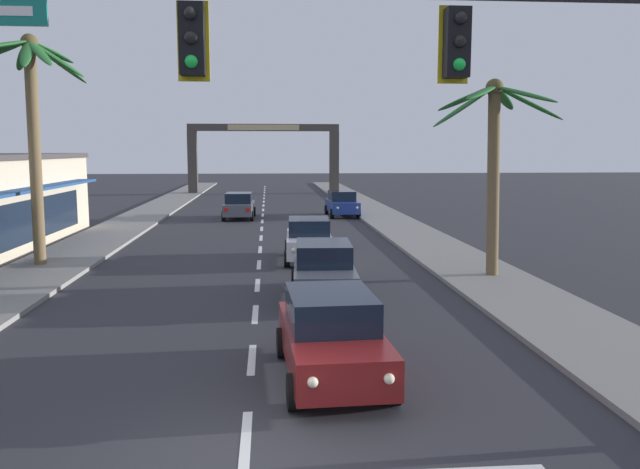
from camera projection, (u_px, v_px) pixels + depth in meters
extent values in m
plane|color=#2D2D33|center=(244.00, 463.00, 9.09)|extent=(220.00, 220.00, 0.00)
cube|color=gray|center=(430.00, 245.00, 29.47)|extent=(3.20, 110.00, 0.14)
cube|color=gray|center=(83.00, 249.00, 28.22)|extent=(3.20, 110.00, 0.14)
cube|color=silver|center=(246.00, 438.00, 9.88)|extent=(0.16, 2.00, 0.01)
cube|color=silver|center=(252.00, 359.00, 13.59)|extent=(0.16, 2.00, 0.01)
cube|color=silver|center=(255.00, 314.00, 17.30)|extent=(0.16, 2.00, 0.01)
cube|color=silver|center=(257.00, 285.00, 21.02)|extent=(0.16, 2.00, 0.01)
cube|color=silver|center=(259.00, 265.00, 24.73)|extent=(0.16, 2.00, 0.01)
cube|color=silver|center=(260.00, 250.00, 28.44)|extent=(0.16, 2.00, 0.01)
cube|color=silver|center=(261.00, 238.00, 32.16)|extent=(0.16, 2.00, 0.01)
cube|color=silver|center=(262.00, 229.00, 35.87)|extent=(0.16, 2.00, 0.01)
cube|color=silver|center=(262.00, 221.00, 39.58)|extent=(0.16, 2.00, 0.01)
cube|color=silver|center=(263.00, 215.00, 43.30)|extent=(0.16, 2.00, 0.01)
cube|color=silver|center=(263.00, 210.00, 47.01)|extent=(0.16, 2.00, 0.01)
cube|color=silver|center=(263.00, 205.00, 50.72)|extent=(0.16, 2.00, 0.01)
cube|color=silver|center=(264.00, 202.00, 54.44)|extent=(0.16, 2.00, 0.01)
cube|color=silver|center=(264.00, 198.00, 58.15)|extent=(0.16, 2.00, 0.01)
cube|color=silver|center=(264.00, 195.00, 61.86)|extent=(0.16, 2.00, 0.01)
cube|color=silver|center=(264.00, 193.00, 65.58)|extent=(0.16, 2.00, 0.01)
cube|color=silver|center=(265.00, 190.00, 69.29)|extent=(0.16, 2.00, 0.01)
cube|color=silver|center=(265.00, 188.00, 73.00)|extent=(0.16, 2.00, 0.01)
cube|color=silver|center=(265.00, 186.00, 76.72)|extent=(0.16, 2.00, 0.01)
cube|color=black|center=(457.00, 43.00, 8.62)|extent=(0.32, 0.26, 0.92)
sphere|color=black|center=(461.00, 18.00, 8.45)|extent=(0.17, 0.17, 0.17)
sphere|color=black|center=(460.00, 41.00, 8.49)|extent=(0.17, 0.17, 0.17)
sphere|color=#1EE54C|center=(459.00, 64.00, 8.53)|extent=(0.17, 0.17, 0.17)
cube|color=yellow|center=(453.00, 45.00, 8.79)|extent=(0.42, 0.03, 1.04)
cube|color=black|center=(192.00, 39.00, 8.34)|extent=(0.32, 0.26, 0.92)
sphere|color=black|center=(190.00, 13.00, 8.16)|extent=(0.17, 0.17, 0.17)
sphere|color=black|center=(191.00, 38.00, 8.20)|extent=(0.17, 0.17, 0.17)
sphere|color=#1EE54C|center=(191.00, 62.00, 8.24)|extent=(0.17, 0.17, 0.17)
cube|color=yellow|center=(193.00, 41.00, 8.50)|extent=(0.42, 0.03, 1.04)
cube|color=maroon|center=(332.00, 345.00, 12.37)|extent=(1.96, 4.38, 0.72)
cube|color=black|center=(331.00, 308.00, 12.43)|extent=(1.70, 2.27, 0.64)
cylinder|color=black|center=(392.00, 387.00, 11.13)|extent=(0.25, 0.65, 0.64)
cylinder|color=black|center=(294.00, 392.00, 10.91)|extent=(0.25, 0.65, 0.64)
cylinder|color=black|center=(361.00, 340.00, 13.92)|extent=(0.25, 0.65, 0.64)
cylinder|color=black|center=(282.00, 343.00, 13.70)|extent=(0.25, 0.65, 0.64)
sphere|color=#F9EFC6|center=(389.00, 379.00, 10.30)|extent=(0.18, 0.18, 0.18)
sphere|color=#F9EFC6|center=(313.00, 382.00, 10.15)|extent=(0.18, 0.18, 0.18)
cube|color=red|center=(347.00, 311.00, 14.56)|extent=(0.24, 0.07, 0.20)
cube|color=red|center=(289.00, 313.00, 14.40)|extent=(0.24, 0.07, 0.20)
cube|color=#4C515B|center=(324.00, 276.00, 19.00)|extent=(1.96, 4.38, 0.72)
cube|color=black|center=(324.00, 253.00, 19.06)|extent=(1.70, 2.27, 0.64)
cylinder|color=black|center=(357.00, 299.00, 17.68)|extent=(0.25, 0.65, 0.64)
cylinder|color=black|center=(295.00, 300.00, 17.62)|extent=(0.25, 0.65, 0.64)
cylinder|color=black|center=(349.00, 279.00, 20.49)|extent=(0.25, 0.65, 0.64)
cylinder|color=black|center=(295.00, 279.00, 20.43)|extent=(0.25, 0.65, 0.64)
sphere|color=#F9EFC6|center=(350.00, 289.00, 16.87)|extent=(0.18, 0.18, 0.18)
sphere|color=#F9EFC6|center=(303.00, 290.00, 16.82)|extent=(0.18, 0.18, 0.18)
cube|color=red|center=(341.00, 260.00, 21.15)|extent=(0.24, 0.07, 0.20)
cube|color=red|center=(301.00, 261.00, 21.11)|extent=(0.24, 0.07, 0.20)
cube|color=silver|center=(309.00, 244.00, 25.61)|extent=(1.93, 4.36, 0.72)
cube|color=black|center=(309.00, 226.00, 25.66)|extent=(1.68, 2.26, 0.64)
cylinder|color=black|center=(333.00, 258.00, 24.28)|extent=(0.24, 0.65, 0.64)
cylinder|color=black|center=(287.00, 259.00, 24.21)|extent=(0.24, 0.65, 0.64)
cylinder|color=black|center=(328.00, 247.00, 27.10)|extent=(0.24, 0.65, 0.64)
cylinder|color=black|center=(288.00, 247.00, 27.02)|extent=(0.24, 0.65, 0.64)
sphere|color=#F9EFC6|center=(327.00, 250.00, 23.47)|extent=(0.18, 0.18, 0.18)
sphere|color=#F9EFC6|center=(293.00, 250.00, 23.42)|extent=(0.18, 0.18, 0.18)
cube|color=red|center=(323.00, 234.00, 27.76)|extent=(0.24, 0.07, 0.20)
cube|color=red|center=(292.00, 234.00, 27.70)|extent=(0.24, 0.07, 0.20)
cube|color=#4C515B|center=(239.00, 208.00, 40.99)|extent=(1.87, 4.34, 0.72)
cube|color=black|center=(239.00, 198.00, 40.75)|extent=(1.65, 2.24, 0.64)
cylinder|color=black|center=(228.00, 212.00, 42.40)|extent=(0.24, 0.65, 0.64)
cylinder|color=black|center=(254.00, 212.00, 42.49)|extent=(0.24, 0.65, 0.64)
cylinder|color=black|center=(224.00, 216.00, 39.59)|extent=(0.24, 0.65, 0.64)
cylinder|color=black|center=(252.00, 216.00, 39.68)|extent=(0.24, 0.65, 0.64)
sphere|color=#B2B2AD|center=(232.00, 204.00, 43.10)|extent=(0.18, 0.18, 0.18)
sphere|color=#B2B2AD|center=(251.00, 204.00, 43.16)|extent=(0.18, 0.18, 0.18)
cube|color=red|center=(226.00, 210.00, 38.81)|extent=(0.24, 0.07, 0.20)
cube|color=red|center=(248.00, 210.00, 38.88)|extent=(0.24, 0.07, 0.20)
cube|color=navy|center=(342.00, 206.00, 42.52)|extent=(1.90, 4.36, 0.72)
cube|color=black|center=(342.00, 196.00, 42.57)|extent=(1.67, 2.25, 0.64)
cylinder|color=black|center=(358.00, 213.00, 41.26)|extent=(0.24, 0.65, 0.64)
cylinder|color=black|center=(332.00, 214.00, 41.07)|extent=(0.24, 0.65, 0.64)
cylinder|color=black|center=(351.00, 209.00, 44.06)|extent=(0.24, 0.65, 0.64)
cylinder|color=black|center=(327.00, 210.00, 43.86)|extent=(0.24, 0.65, 0.64)
sphere|color=#B2B2AD|center=(357.00, 208.00, 40.44)|extent=(0.18, 0.18, 0.18)
sphere|color=#B2B2AD|center=(337.00, 208.00, 40.30)|extent=(0.18, 0.18, 0.18)
cube|color=red|center=(347.00, 202.00, 44.70)|extent=(0.24, 0.07, 0.20)
cube|color=red|center=(328.00, 202.00, 44.55)|extent=(0.24, 0.07, 0.20)
cylinder|color=brown|center=(35.00, 158.00, 23.59)|extent=(0.49, 0.43, 8.21)
ellipsoid|color=#236028|center=(57.00, 59.00, 22.97)|extent=(2.17, 0.88, 1.44)
ellipsoid|color=#236028|center=(59.00, 63.00, 23.78)|extent=(1.94, 1.56, 1.49)
ellipsoid|color=#236028|center=(52.00, 52.00, 24.20)|extent=(1.25, 2.41, 0.63)
ellipsoid|color=#236028|center=(24.00, 56.00, 24.03)|extent=(1.52, 2.24, 0.95)
ellipsoid|color=#236028|center=(5.00, 44.00, 21.95)|extent=(1.26, 2.38, 0.75)
ellipsoid|color=#236028|center=(27.00, 53.00, 22.10)|extent=(0.91, 2.25, 1.30)
ellipsoid|color=#236028|center=(40.00, 53.00, 22.28)|extent=(1.65, 2.06, 1.21)
sphere|color=#4C4223|center=(29.00, 42.00, 23.04)|extent=(0.60, 0.60, 0.60)
cylinder|color=brown|center=(493.00, 186.00, 21.69)|extent=(0.55, 0.41, 6.41)
ellipsoid|color=#236028|center=(529.00, 103.00, 21.18)|extent=(2.35, 0.85, 1.24)
ellipsoid|color=#236028|center=(504.00, 98.00, 22.33)|extent=(1.73, 2.26, 0.77)
ellipsoid|color=#236028|center=(465.00, 99.00, 22.22)|extent=(1.72, 2.25, 0.83)
ellipsoid|color=#236028|center=(464.00, 107.00, 21.15)|extent=(2.22, 0.60, 1.47)
ellipsoid|color=#236028|center=(482.00, 92.00, 20.27)|extent=(1.85, 2.19, 0.71)
ellipsoid|color=#236028|center=(525.00, 94.00, 20.31)|extent=(1.61, 2.31, 0.80)
sphere|color=#4C4223|center=(495.00, 88.00, 21.25)|extent=(0.60, 0.60, 0.60)
cube|color=navy|center=(15.00, 192.00, 24.70)|extent=(1.00, 19.66, 0.12)
cube|color=black|center=(6.00, 228.00, 24.85)|extent=(0.06, 18.51, 1.80)
cube|color=#423D38|center=(193.00, 163.00, 63.48)|extent=(0.90, 0.90, 6.22)
cube|color=#423D38|center=(334.00, 162.00, 64.61)|extent=(0.90, 0.90, 6.22)
cube|color=#423D38|center=(264.00, 128.00, 63.59)|extent=(15.02, 0.60, 0.70)
cube|color=tan|center=(264.00, 127.00, 63.27)|extent=(7.06, 0.08, 0.56)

